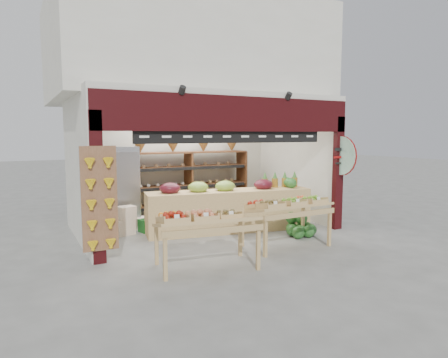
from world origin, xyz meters
TOP-DOWN VIEW (x-y plane):
  - ground at (0.00, 0.00)m, footprint 60.00×60.00m
  - shop_structure at (0.00, 1.61)m, footprint 6.36×5.12m
  - banana_board at (-2.73, -1.17)m, footprint 0.60×0.15m
  - gift_sign at (2.75, -1.15)m, footprint 0.04×0.93m
  - back_shelving at (0.17, 1.84)m, footprint 3.36×0.55m
  - refrigerator at (-1.69, 1.58)m, footprint 0.85×0.85m
  - cardboard_stack at (-1.63, 0.83)m, footprint 1.02×0.79m
  - mid_counter at (0.37, -0.05)m, footprint 3.90×1.40m
  - display_table_left at (-1.30, -2.08)m, footprint 1.79×1.18m
  - display_table_right at (0.77, -1.71)m, footprint 1.68×0.95m
  - watermelon_pile at (1.57, -1.18)m, footprint 0.73×0.68m

SIDE VIEW (x-z plane):
  - ground at x=0.00m, z-range 0.00..0.00m
  - watermelon_pile at x=1.57m, z-range -0.07..0.44m
  - cardboard_stack at x=-1.63m, z-range -0.09..0.56m
  - mid_counter at x=0.37m, z-range -0.07..1.11m
  - display_table_left at x=-1.30m, z-range 0.29..1.35m
  - display_table_right at x=0.77m, z-range 0.31..1.36m
  - refrigerator at x=-1.69m, z-range 0.00..1.96m
  - banana_board at x=-2.73m, z-range 0.22..2.02m
  - back_shelving at x=0.17m, z-range 0.19..2.23m
  - gift_sign at x=2.75m, z-range 1.29..2.21m
  - shop_structure at x=0.00m, z-range 1.22..6.62m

